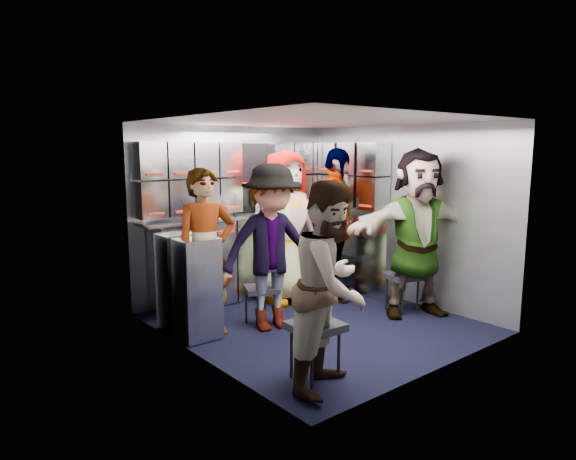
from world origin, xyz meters
TOP-DOWN VIEW (x-y plane):
  - floor at (0.00, 0.00)m, footprint 3.00×3.00m
  - wall_back at (0.00, 1.50)m, footprint 2.80×0.04m
  - wall_left at (-1.40, 0.00)m, footprint 0.04×3.00m
  - wall_right at (1.40, 0.00)m, footprint 0.04×3.00m
  - ceiling at (0.00, 0.00)m, footprint 2.80×3.00m
  - cart_bank_back at (0.00, 1.29)m, footprint 2.68×0.38m
  - cart_bank_left at (-1.19, 0.56)m, footprint 0.38×0.76m
  - counter at (0.00, 1.29)m, footprint 2.68×0.42m
  - locker_bank_back at (0.00, 1.35)m, footprint 2.68×0.28m
  - locker_bank_right at (1.25, 0.70)m, footprint 0.28×1.00m
  - right_cabinet at (1.25, 0.60)m, footprint 0.28×1.20m
  - coffee_niche at (0.18, 1.41)m, footprint 0.46×0.16m
  - red_latch_strip at (0.00, 1.09)m, footprint 2.60×0.02m
  - jump_seat_near_left at (-0.89, -0.97)m, footprint 0.41×0.39m
  - jump_seat_mid_left at (-0.45, 0.36)m, footprint 0.44×0.43m
  - jump_seat_center at (0.26, 1.01)m, footprint 0.51×0.49m
  - jump_seat_mid_right at (0.78, 0.70)m, footprint 0.38×0.37m
  - jump_seat_near_right at (1.05, -0.30)m, footprint 0.46×0.45m
  - attendant_standing at (-1.05, 0.44)m, footprint 0.66×0.49m
  - attendant_arc_a at (-0.89, -1.15)m, footprint 0.96×0.88m
  - attendant_arc_b at (-0.45, 0.18)m, footprint 1.20×0.86m
  - attendant_arc_c at (0.26, 0.83)m, footprint 0.92×0.63m
  - attendant_arc_d at (0.78, 0.52)m, footprint 1.16×0.92m
  - attendant_arc_e at (1.05, -0.48)m, footprint 1.76×1.28m
  - bottle_left at (-0.85, 1.24)m, footprint 0.06×0.06m
  - bottle_mid at (-0.40, 1.24)m, footprint 0.07×0.07m
  - bottle_right at (0.15, 1.24)m, footprint 0.06×0.06m
  - cup_left at (-0.48, 1.23)m, footprint 0.08×0.08m
  - cup_right at (1.08, 1.23)m, footprint 0.09×0.09m

SIDE VIEW (x-z plane):
  - floor at x=0.00m, z-range 0.00..0.00m
  - jump_seat_mid_left at x=-0.45m, z-range 0.15..0.55m
  - jump_seat_near_right at x=1.05m, z-range 0.16..0.59m
  - jump_seat_mid_right at x=0.78m, z-range 0.17..0.62m
  - jump_seat_near_left at x=-0.89m, z-range 0.18..0.64m
  - jump_seat_center at x=0.26m, z-range 0.18..0.66m
  - cart_bank_back at x=0.00m, z-range 0.00..0.99m
  - cart_bank_left at x=-1.19m, z-range 0.00..0.99m
  - right_cabinet at x=1.25m, z-range 0.00..1.00m
  - attendant_arc_a at x=-0.89m, z-range 0.00..1.60m
  - attendant_standing at x=-1.05m, z-range 0.00..1.65m
  - attendant_arc_b at x=-0.45m, z-range 0.00..1.68m
  - red_latch_strip at x=0.00m, z-range 0.86..0.90m
  - attendant_arc_c at x=0.26m, z-range 0.00..1.81m
  - attendant_arc_d at x=0.78m, z-range 0.00..1.84m
  - attendant_arc_e at x=1.05m, z-range 0.00..1.84m
  - counter at x=0.00m, z-range 1.00..1.03m
  - wall_back at x=0.00m, z-range 0.00..2.10m
  - wall_left at x=-1.40m, z-range 0.00..2.10m
  - wall_right at x=1.40m, z-range 0.00..2.10m
  - cup_right at x=1.08m, z-range 1.03..1.14m
  - cup_left at x=-0.48m, z-range 1.03..1.14m
  - bottle_right at x=0.15m, z-range 1.03..1.26m
  - bottle_mid at x=-0.40m, z-range 1.03..1.27m
  - bottle_left at x=-0.85m, z-range 1.03..1.28m
  - coffee_niche at x=0.18m, z-range 1.05..1.89m
  - locker_bank_back at x=0.00m, z-range 1.08..1.90m
  - locker_bank_right at x=1.25m, z-range 1.08..1.90m
  - ceiling at x=0.00m, z-range 2.09..2.11m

